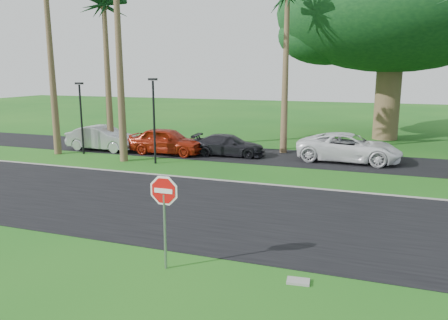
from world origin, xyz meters
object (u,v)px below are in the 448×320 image
Objects in this scene: car_silver at (103,138)px; stop_sign_near at (164,203)px; car_dark at (229,145)px; car_red at (167,141)px; car_minivan at (349,148)px.

stop_sign_near is at bearing -139.33° from car_silver.
stop_sign_near is at bearing -171.63° from car_dark.
car_red is 10.73m from car_minivan.
car_dark is 0.76× the size of car_minivan.
car_red reaches higher than car_silver.
car_red is 3.83m from car_dark.
car_silver is at bearing 129.73° from stop_sign_near.
stop_sign_near reaches higher than car_red.
car_red is at bearing 96.92° from car_dark.
car_red reaches higher than car_dark.
car_dark is at bearing -78.75° from car_red.
car_silver is at bearing 98.46° from car_minivan.
car_dark is (3.75, 0.75, -0.17)m from car_red.
car_minivan reaches higher than car_silver.
stop_sign_near is 15.89m from car_red.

